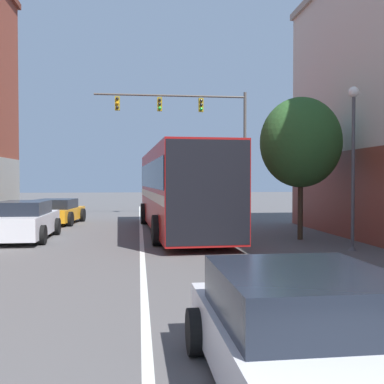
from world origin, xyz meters
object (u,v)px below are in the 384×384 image
object	(u,v)px
street_lamp	(353,155)
traffic_signal_gantry	(198,123)
parked_car_left_near	(25,221)
street_tree_near	(301,143)
bus	(180,186)
parked_car_left_mid	(57,212)
hatchback_foreground	(309,337)

from	to	relation	value
street_lamp	traffic_signal_gantry	bearing A→B (deg)	101.93
parked_car_left_near	street_tree_near	distance (m)	10.20
bus	street_tree_near	world-z (taller)	street_tree_near
parked_car_left_mid	traffic_signal_gantry	size ratio (longest dim) A/B	0.45
street_tree_near	street_lamp	bearing A→B (deg)	-75.92
parked_car_left_near	street_tree_near	xyz separation A→B (m)	(9.76, -1.03, 2.79)
traffic_signal_gantry	street_tree_near	distance (m)	11.49
parked_car_left_near	parked_car_left_mid	xyz separation A→B (m)	(0.05, 5.94, -0.08)
parked_car_left_mid	parked_car_left_near	bearing A→B (deg)	-174.27
hatchback_foreground	street_lamp	distance (m)	10.07
street_lamp	street_tree_near	size ratio (longest dim) A/B	0.97
hatchback_foreground	bus	bearing A→B (deg)	-0.59
parked_car_left_near	parked_car_left_mid	size ratio (longest dim) A/B	1.07
hatchback_foreground	parked_car_left_near	bearing A→B (deg)	24.34
traffic_signal_gantry	street_tree_near	world-z (taller)	traffic_signal_gantry
bus	parked_car_left_mid	bearing A→B (deg)	50.83
hatchback_foreground	street_tree_near	size ratio (longest dim) A/B	0.77
traffic_signal_gantry	hatchback_foreground	bearing A→B (deg)	-94.71
parked_car_left_near	street_lamp	size ratio (longest dim) A/B	0.89
parked_car_left_near	parked_car_left_mid	world-z (taller)	parked_car_left_near
hatchback_foreground	parked_car_left_mid	size ratio (longest dim) A/B	0.95
bus	parked_car_left_near	distance (m)	6.07
bus	traffic_signal_gantry	world-z (taller)	traffic_signal_gantry
street_lamp	hatchback_foreground	bearing A→B (deg)	-118.85
parked_car_left_near	street_lamp	distance (m)	11.26
bus	parked_car_left_mid	distance (m)	7.15
parked_car_left_mid	street_lamp	bearing A→B (deg)	-126.59
parked_car_left_near	parked_car_left_mid	bearing A→B (deg)	-0.73
street_lamp	street_tree_near	xyz separation A→B (m)	(-0.66, 2.63, 0.59)
bus	street_lamp	xyz separation A→B (m)	(4.72, -5.41, 1.00)
hatchback_foreground	street_tree_near	world-z (taller)	street_tree_near
street_tree_near	parked_car_left_near	bearing A→B (deg)	173.97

